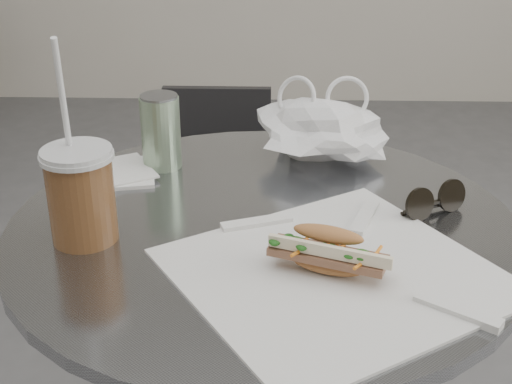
{
  "coord_description": "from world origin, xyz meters",
  "views": [
    {
      "loc": [
        0.02,
        -0.73,
        1.24
      ],
      "look_at": [
        -0.01,
        0.2,
        0.79
      ],
      "focal_mm": 50.0,
      "sensor_mm": 36.0,
      "label": 1
    }
  ],
  "objects_px": {
    "iced_coffee": "(81,193)",
    "drink_can": "(161,131)",
    "sunglasses": "(434,202)",
    "banh_mi": "(328,251)",
    "chair_far": "(216,238)",
    "cafe_table": "(263,369)"
  },
  "relations": [
    {
      "from": "banh_mi",
      "to": "sunglasses",
      "type": "relative_size",
      "value": 1.86
    },
    {
      "from": "banh_mi",
      "to": "sunglasses",
      "type": "distance_m",
      "value": 0.25
    },
    {
      "from": "cafe_table",
      "to": "drink_can",
      "type": "distance_m",
      "value": 0.43
    },
    {
      "from": "iced_coffee",
      "to": "sunglasses",
      "type": "height_order",
      "value": "iced_coffee"
    },
    {
      "from": "sunglasses",
      "to": "banh_mi",
      "type": "bearing_deg",
      "value": -165.1
    },
    {
      "from": "chair_far",
      "to": "sunglasses",
      "type": "bearing_deg",
      "value": 120.39
    },
    {
      "from": "cafe_table",
      "to": "drink_can",
      "type": "relative_size",
      "value": 5.92
    },
    {
      "from": "iced_coffee",
      "to": "sunglasses",
      "type": "bearing_deg",
      "value": 10.18
    },
    {
      "from": "chair_far",
      "to": "drink_can",
      "type": "distance_m",
      "value": 0.72
    },
    {
      "from": "banh_mi",
      "to": "sunglasses",
      "type": "xyz_separation_m",
      "value": [
        0.17,
        0.17,
        -0.01
      ]
    },
    {
      "from": "chair_far",
      "to": "sunglasses",
      "type": "xyz_separation_m",
      "value": [
        0.4,
        -0.68,
        0.45
      ]
    },
    {
      "from": "chair_far",
      "to": "drink_can",
      "type": "relative_size",
      "value": 5.3
    },
    {
      "from": "iced_coffee",
      "to": "sunglasses",
      "type": "xyz_separation_m",
      "value": [
        0.51,
        0.09,
        -0.05
      ]
    },
    {
      "from": "sunglasses",
      "to": "cafe_table",
      "type": "bearing_deg",
      "value": 157.74
    },
    {
      "from": "iced_coffee",
      "to": "chair_far",
      "type": "bearing_deg",
      "value": 81.73
    },
    {
      "from": "drink_can",
      "to": "iced_coffee",
      "type": "bearing_deg",
      "value": -105.42
    },
    {
      "from": "chair_far",
      "to": "cafe_table",
      "type": "bearing_deg",
      "value": 101.2
    },
    {
      "from": "chair_far",
      "to": "iced_coffee",
      "type": "distance_m",
      "value": 0.93
    },
    {
      "from": "iced_coffee",
      "to": "drink_can",
      "type": "distance_m",
      "value": 0.27
    },
    {
      "from": "cafe_table",
      "to": "chair_far",
      "type": "relative_size",
      "value": 1.12
    },
    {
      "from": "banh_mi",
      "to": "drink_can",
      "type": "bearing_deg",
      "value": 148.1
    },
    {
      "from": "chair_far",
      "to": "banh_mi",
      "type": "relative_size",
      "value": 3.41
    }
  ]
}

